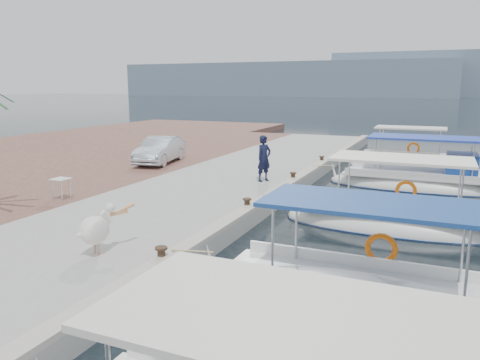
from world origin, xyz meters
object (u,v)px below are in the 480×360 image
Objects in this scene: fishing_caique_e at (405,167)px; parked_car at (160,150)px; fishing_caique_c at (391,224)px; pelican at (97,229)px; fishing_caique_b at (357,304)px; fisherman at (264,158)px; fishing_caique_d at (419,184)px.

parked_car is (-11.40, -6.11, 1.03)m from fishing_caique_e.
parked_car is at bearing 156.03° from fishing_caique_c.
fishing_caique_b is at bearing 5.05° from pelican.
fishing_caique_c is at bearing -87.80° from fishing_caique_e.
fishing_caique_e is at bearing 72.84° from pelican.
fishing_caique_c is 4.66× the size of pelican.
fisherman is (0.59, 9.48, 0.35)m from pelican.
fishing_caique_e is at bearing 92.20° from fishing_caique_c.
fishing_caique_e is 18.73m from pelican.
pelican is 9.51m from fisherman.
pelican is (-5.96, -6.50, 0.96)m from fishing_caique_c.
fisherman is 0.47× the size of parked_car.
fisherman is (-5.37, 2.98, 1.32)m from fishing_caique_c.
fishing_caique_d is 12.45m from parked_car.
pelican is at bearing -174.95° from fishing_caique_b.
fisherman reaches higher than parked_car.
fishing_caique_d is 1.28× the size of fishing_caique_e.
fishing_caique_e reaches higher than pelican.
parked_car is (-6.47, 2.28, -0.28)m from fisherman.
pelican is (-5.90, -0.52, 0.96)m from fishing_caique_b.
fishing_caique_b is 0.88× the size of fishing_caique_d.
fisherman reaches higher than pelican.
fishing_caique_b is 0.98× the size of fishing_caique_c.
pelican is at bearing -156.20° from fisherman.
fishing_caique_c is 0.90× the size of fishing_caique_d.
fishing_caique_c and fishing_caique_d have the same top height.
fishing_caique_b is 10.50m from fisherman.
fishing_caique_d is at bearing -4.88° from parked_car.
fishing_caique_d is (0.55, 12.54, 0.06)m from fishing_caique_b.
fishing_caique_d is at bearing 87.47° from fishing_caique_b.
fishing_caique_c is 3.59× the size of fisherman.
fishing_caique_d is at bearing 63.71° from pelican.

